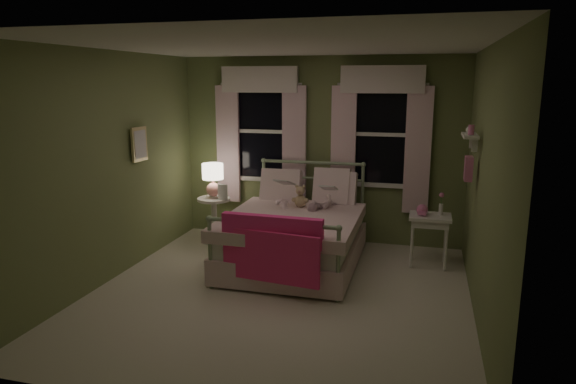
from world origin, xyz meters
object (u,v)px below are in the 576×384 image
(child_left, at_px, (283,186))
(nightstand_left, at_px, (214,214))
(teddy_bear, at_px, (300,198))
(bed, at_px, (295,235))
(nightstand_right, at_px, (430,223))
(table_lamp, at_px, (213,177))
(child_right, at_px, (324,187))

(child_left, relative_size, nightstand_left, 1.03)
(teddy_bear, height_order, nightstand_left, teddy_bear)
(bed, distance_m, child_left, 0.74)
(bed, height_order, child_left, child_left)
(child_left, relative_size, nightstand_right, 1.04)
(nightstand_right, bearing_deg, nightstand_left, 176.34)
(nightstand_left, relative_size, table_lamp, 1.39)
(teddy_bear, height_order, table_lamp, table_lamp)
(child_left, height_order, child_right, child_right)
(bed, height_order, child_right, child_right)
(child_right, bearing_deg, teddy_bear, 50.75)
(table_lamp, bearing_deg, teddy_bear, -12.52)
(nightstand_left, xyz_separation_m, nightstand_right, (2.95, -0.19, 0.13))
(table_lamp, bearing_deg, child_left, -7.43)
(bed, height_order, nightstand_right, bed)
(child_left, relative_size, child_right, 0.95)
(child_right, height_order, table_lamp, child_right)
(child_right, distance_m, teddy_bear, 0.35)
(nightstand_left, bearing_deg, child_left, -7.43)
(teddy_bear, bearing_deg, table_lamp, 167.48)
(child_right, bearing_deg, nightstand_left, 16.39)
(bed, xyz_separation_m, nightstand_left, (-1.34, 0.57, 0.04))
(child_right, relative_size, nightstand_right, 1.10)
(bed, distance_m, nightstand_left, 1.45)
(child_left, xyz_separation_m, nightstand_left, (-1.05, 0.14, -0.49))
(nightstand_left, distance_m, nightstand_right, 2.96)
(bed, relative_size, nightstand_left, 3.13)
(teddy_bear, relative_size, nightstand_right, 0.46)
(child_left, distance_m, table_lamp, 1.06)
(nightstand_left, height_order, nightstand_right, same)
(nightstand_left, bearing_deg, table_lamp, 0.00)
(bed, bearing_deg, child_right, 57.61)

